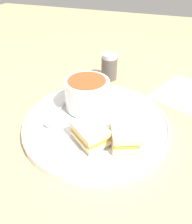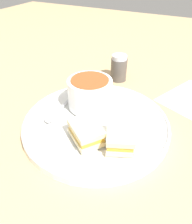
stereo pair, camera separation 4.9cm
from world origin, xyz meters
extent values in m
plane|color=tan|center=(0.00, 0.00, 0.00)|extent=(2.40, 2.40, 0.00)
cylinder|color=white|center=(0.00, 0.00, 0.01)|extent=(0.34, 0.34, 0.02)
torus|color=white|center=(0.00, 0.00, 0.02)|extent=(0.33, 0.33, 0.01)
cylinder|color=white|center=(0.04, 0.04, 0.02)|extent=(0.06, 0.06, 0.01)
cylinder|color=white|center=(0.04, 0.04, 0.06)|extent=(0.11, 0.11, 0.07)
cylinder|color=#B74C23|center=(0.04, 0.04, 0.09)|extent=(0.09, 0.09, 0.01)
cube|color=silver|center=(0.00, 0.10, 0.02)|extent=(0.08, 0.01, 0.00)
ellipsoid|color=silver|center=(-0.05, 0.09, 0.03)|extent=(0.04, 0.03, 0.01)
cube|color=beige|center=(-0.07, -0.01, 0.03)|extent=(0.09, 0.09, 0.01)
cube|color=gold|center=(-0.07, -0.01, 0.04)|extent=(0.08, 0.08, 0.01)
cube|color=beige|center=(-0.07, -0.01, 0.05)|extent=(0.09, 0.09, 0.01)
cube|color=beige|center=(-0.05, -0.08, 0.03)|extent=(0.09, 0.08, 0.01)
cube|color=gold|center=(-0.05, -0.08, 0.04)|extent=(0.08, 0.07, 0.01)
cube|color=beige|center=(-0.05, -0.08, 0.05)|extent=(0.09, 0.08, 0.01)
cylinder|color=#4C4742|center=(0.24, 0.04, 0.03)|extent=(0.05, 0.05, 0.07)
cylinder|color=#B7B7BC|center=(0.24, 0.04, 0.08)|extent=(0.05, 0.05, 0.01)
camera|label=1|loc=(-0.37, -0.13, 0.33)|focal=35.00mm
camera|label=2|loc=(-0.35, -0.18, 0.33)|focal=35.00mm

